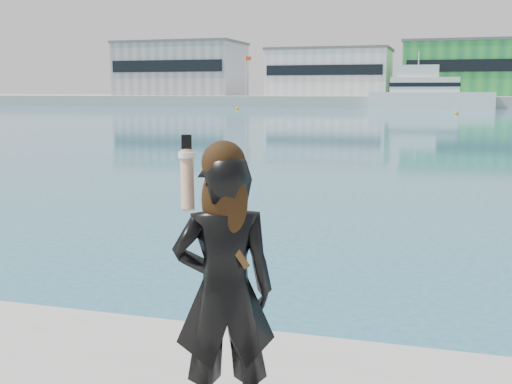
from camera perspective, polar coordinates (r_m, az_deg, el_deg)
far_quay at (r=134.40m, az=16.07°, el=7.80°), size 320.00×40.00×2.00m
warehouse_grey_left at (r=144.11m, az=-6.65°, el=10.83°), size 26.52×16.36×11.50m
warehouse_white at (r=134.53m, az=6.60°, el=10.54°), size 24.48×15.35×9.50m
warehouse_green at (r=132.57m, az=19.69°, el=10.33°), size 30.60×16.36×10.50m
flagpole_left at (r=131.56m, az=-0.90°, el=10.54°), size 1.28×0.16×8.00m
motor_yacht at (r=115.19m, az=15.01°, el=8.55°), size 20.71×6.27×9.60m
buoy_near at (r=87.07m, az=17.40°, el=6.63°), size 0.50×0.50×0.50m
buoy_far at (r=104.21m, az=-1.66°, el=7.35°), size 0.50×0.50×0.50m
woman at (r=4.10m, az=-2.85°, el=-8.14°), size 0.77×0.65×1.89m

